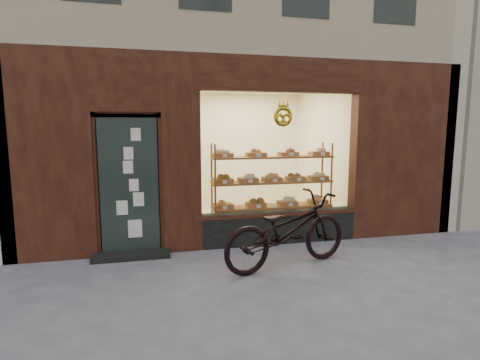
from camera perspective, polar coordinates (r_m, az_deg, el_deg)
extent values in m
plane|color=#50505E|center=(4.61, 9.51, -17.44)|extent=(90.00, 90.00, 0.00)
cube|color=black|center=(6.53, 5.99, -7.11)|extent=(2.70, 0.25, 0.55)
cube|color=#232D2B|center=(5.96, -16.52, -0.75)|extent=(0.90, 0.04, 2.15)
cube|color=black|center=(6.05, -16.20, -10.95)|extent=(1.15, 0.35, 0.08)
torus|color=gold|center=(6.21, 6.56, 9.58)|extent=(0.33, 0.07, 0.33)
cube|color=brown|center=(6.98, 4.80, -8.03)|extent=(2.20, 0.45, 0.04)
cube|color=brown|center=(6.86, 4.85, -4.01)|extent=(2.20, 0.45, 0.03)
cube|color=brown|center=(6.78, 4.89, -0.28)|extent=(2.20, 0.45, 0.04)
cube|color=brown|center=(6.73, 4.94, 3.51)|extent=(2.20, 0.45, 0.04)
cylinder|color=brown|center=(6.36, -3.77, -2.18)|extent=(0.04, 0.04, 1.70)
cylinder|color=brown|center=(7.03, 13.69, -1.42)|extent=(0.04, 0.04, 1.70)
cylinder|color=brown|center=(6.74, -4.32, -1.61)|extent=(0.04, 0.04, 1.70)
cylinder|color=brown|center=(7.38, 12.33, -0.95)|extent=(0.04, 0.04, 1.70)
cube|color=brown|center=(6.63, -2.58, -3.94)|extent=(0.34, 0.24, 0.07)
sphere|color=#CD834B|center=(6.61, -2.59, -3.22)|extent=(0.11, 0.11, 0.11)
cube|color=silver|center=(6.45, -2.27, -4.27)|extent=(0.07, 0.01, 0.05)
cube|color=brown|center=(6.76, 2.43, -3.70)|extent=(0.34, 0.24, 0.07)
sphere|color=brown|center=(6.75, 2.44, -3.00)|extent=(0.11, 0.11, 0.11)
cube|color=silver|center=(6.59, 2.87, -4.02)|extent=(0.08, 0.01, 0.05)
cube|color=brown|center=(6.95, 7.21, -3.45)|extent=(0.34, 0.24, 0.07)
sphere|color=beige|center=(6.93, 7.22, -2.76)|extent=(0.11, 0.11, 0.11)
cube|color=silver|center=(6.78, 7.76, -3.75)|extent=(0.07, 0.01, 0.05)
cube|color=brown|center=(7.18, 11.71, -3.19)|extent=(0.34, 0.24, 0.07)
sphere|color=#CD834B|center=(7.16, 11.73, -2.52)|extent=(0.11, 0.11, 0.11)
cube|color=silver|center=(7.01, 12.35, -3.46)|extent=(0.08, 0.01, 0.05)
cube|color=brown|center=(6.55, -2.60, -0.09)|extent=(0.34, 0.24, 0.07)
sphere|color=brown|center=(6.54, -2.61, 0.65)|extent=(0.11, 0.11, 0.11)
cube|color=silver|center=(6.37, -2.30, -0.31)|extent=(0.07, 0.01, 0.06)
cube|color=brown|center=(6.65, 1.21, 0.04)|extent=(0.34, 0.24, 0.07)
sphere|color=beige|center=(6.64, 1.21, 0.76)|extent=(0.11, 0.11, 0.11)
cube|color=silver|center=(6.47, 1.62, -0.18)|extent=(0.07, 0.01, 0.06)
cube|color=brown|center=(6.77, 4.90, 0.16)|extent=(0.34, 0.24, 0.07)
sphere|color=#CD834B|center=(6.76, 4.91, 0.87)|extent=(0.11, 0.11, 0.11)
cube|color=silver|center=(6.60, 5.40, -0.06)|extent=(0.07, 0.01, 0.06)
cube|color=brown|center=(6.93, 8.44, 0.27)|extent=(0.34, 0.24, 0.07)
sphere|color=brown|center=(6.92, 8.45, 0.97)|extent=(0.11, 0.11, 0.11)
cube|color=silver|center=(6.76, 9.02, 0.07)|extent=(0.07, 0.01, 0.06)
cube|color=brown|center=(7.10, 11.81, 0.38)|extent=(0.34, 0.24, 0.07)
sphere|color=beige|center=(7.09, 11.83, 1.06)|extent=(0.11, 0.11, 0.11)
cube|color=silver|center=(6.94, 12.46, 0.18)|extent=(0.08, 0.01, 0.06)
cube|color=brown|center=(6.50, -2.63, 3.84)|extent=(0.34, 0.24, 0.07)
sphere|color=beige|center=(6.50, -2.63, 4.59)|extent=(0.11, 0.11, 0.11)
cube|color=silver|center=(6.32, -2.32, 3.72)|extent=(0.07, 0.01, 0.06)
cube|color=brown|center=(6.64, 2.48, 3.93)|extent=(0.34, 0.24, 0.07)
sphere|color=#CD834B|center=(6.63, 2.48, 4.66)|extent=(0.11, 0.11, 0.11)
cube|color=silver|center=(6.46, 2.92, 3.81)|extent=(0.08, 0.01, 0.06)
cube|color=brown|center=(6.83, 7.34, 3.98)|extent=(0.34, 0.24, 0.07)
sphere|color=brown|center=(6.82, 7.35, 4.69)|extent=(0.11, 0.11, 0.11)
cube|color=silver|center=(6.65, 7.90, 3.87)|extent=(0.07, 0.01, 0.06)
cube|color=brown|center=(7.06, 11.92, 4.00)|extent=(0.34, 0.24, 0.07)
sphere|color=beige|center=(7.05, 11.94, 4.69)|extent=(0.11, 0.11, 0.11)
cube|color=silver|center=(6.89, 12.57, 3.89)|extent=(0.08, 0.01, 0.06)
imported|color=black|center=(5.37, 7.26, -7.64)|extent=(2.13, 1.21, 1.06)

